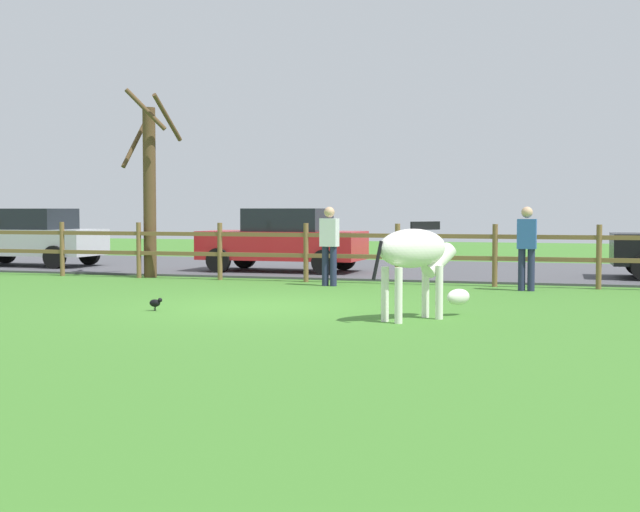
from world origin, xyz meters
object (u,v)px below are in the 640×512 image
Objects in this scene: crow_on_grass at (156,303)px; visitor_left_of_tree at (329,242)px; zebra at (417,256)px; visitor_right_of_tree at (527,244)px; bare_tree at (150,185)px; parked_car_red at (284,239)px; parked_car_silver at (30,237)px.

crow_on_grass is 5.38m from visitor_left_of_tree.
zebra is 1.01× the size of visitor_left_of_tree.
visitor_right_of_tree is (1.18, 5.14, -0.02)m from zebra.
bare_tree is 4.94m from visitor_left_of_tree.
zebra is 1.01× the size of visitor_right_of_tree.
zebra is 0.41× the size of parked_car_red.
crow_on_grass is 0.05× the size of parked_car_silver.
visitor_right_of_tree is (6.10, -3.13, 0.06)m from parked_car_red.
crow_on_grass is 0.13× the size of visitor_right_of_tree.
parked_car_silver is at bearing 145.86° from zebra.
bare_tree is 2.64× the size of visitor_left_of_tree.
visitor_left_of_tree is (9.45, -3.21, 0.06)m from parked_car_silver.
bare_tree is 2.62× the size of zebra.
visitor_right_of_tree is (3.99, 0.04, 0.00)m from visitor_left_of_tree.
bare_tree is 5.41m from parked_car_silver.
parked_car_red is 2.44× the size of visitor_left_of_tree.
bare_tree is at bearing 173.40° from visitor_right_of_tree.
parked_car_red is at bearing -0.37° from parked_car_silver.
crow_on_grass is 0.05× the size of parked_car_red.
visitor_left_of_tree is (-2.81, 5.10, -0.02)m from zebra.
bare_tree is at bearing 118.38° from crow_on_grass.
visitor_right_of_tree is at bearing 77.06° from zebra.
bare_tree is at bearing 140.59° from zebra.
zebra is 14.81m from parked_car_silver.
bare_tree is at bearing -24.42° from parked_car_silver.
visitor_left_of_tree reaches higher than parked_car_red.
visitor_left_of_tree is at bearing -18.76° from parked_car_silver.
parked_car_red is at bearing 120.75° from zebra.
visitor_left_of_tree reaches higher than zebra.
zebra is 4.21m from crow_on_grass.
zebra is 5.27m from visitor_right_of_tree.
visitor_left_of_tree is (1.32, 5.15, 0.78)m from crow_on_grass.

